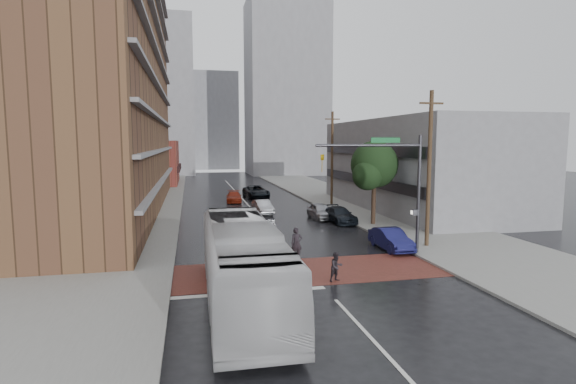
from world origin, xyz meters
TOP-DOWN VIEW (x-y plane):
  - ground at (0.00, 0.00)m, footprint 160.00×160.00m
  - crosswalk at (0.00, 0.50)m, footprint 14.00×5.00m
  - sidewalk_west at (-11.50, 25.00)m, footprint 9.00×90.00m
  - sidewalk_east at (11.50, 25.00)m, footprint 9.00×90.00m
  - apartment_block at (-14.00, 24.00)m, footprint 10.00×44.00m
  - storefront_west at (-12.00, 54.00)m, footprint 8.00×16.00m
  - building_east at (16.50, 20.00)m, footprint 11.00×26.00m
  - distant_tower_west at (-14.00, 78.00)m, footprint 18.00×16.00m
  - distant_tower_east at (14.00, 72.00)m, footprint 16.00×14.00m
  - distant_tower_center at (0.00, 95.00)m, footprint 12.00×10.00m
  - street_tree at (8.52, 12.03)m, footprint 4.20×4.10m
  - signal_mast at (5.85, 2.50)m, footprint 6.50×0.30m
  - utility_pole_near at (8.80, 4.00)m, footprint 1.60×0.26m
  - utility_pole_far at (8.80, 24.00)m, footprint 1.60×0.26m
  - transit_bus at (-3.97, -3.62)m, footprint 3.07×12.49m
  - pedestrian_a at (-0.08, 3.00)m, footprint 0.70×0.49m
  - pedestrian_b at (0.86, -1.50)m, footprint 0.86×0.76m
  - car_travel_a at (-1.55, 12.91)m, footprint 1.78×4.01m
  - car_travel_b at (0.62, 19.82)m, footprint 1.70×4.05m
  - car_travel_c at (-1.26, 28.76)m, footprint 1.99×4.28m
  - suv_travel at (1.78, 32.18)m, footprint 3.01×5.66m
  - car_parked_near at (6.30, 4.00)m, footprint 1.50×4.11m
  - car_parked_mid at (6.22, 13.83)m, footprint 2.22×4.65m
  - car_parked_far at (5.20, 16.00)m, footprint 1.80×4.17m

SIDE VIEW (x-z plane):
  - ground at x=0.00m, z-range 0.00..0.00m
  - crosswalk at x=0.00m, z-range 0.00..0.02m
  - sidewalk_west at x=-11.50m, z-range 0.00..0.15m
  - sidewalk_east at x=11.50m, z-range 0.00..0.15m
  - car_travel_c at x=-1.26m, z-range 0.00..1.21m
  - car_travel_b at x=0.62m, z-range 0.00..1.30m
  - car_parked_mid at x=6.22m, z-range 0.00..1.31m
  - car_travel_a at x=-1.55m, z-range 0.00..1.34m
  - car_parked_near at x=6.30m, z-range 0.00..1.35m
  - car_parked_far at x=5.20m, z-range 0.00..1.40m
  - pedestrian_b at x=0.86m, z-range 0.00..1.46m
  - suv_travel at x=1.78m, z-range 0.00..1.52m
  - pedestrian_a at x=-0.08m, z-range 0.00..1.85m
  - transit_bus at x=-3.97m, z-range 0.00..3.47m
  - storefront_west at x=-12.00m, z-range 0.00..7.00m
  - building_east at x=16.50m, z-range 0.00..9.00m
  - signal_mast at x=5.85m, z-range 1.13..8.33m
  - street_tree at x=8.52m, z-range 1.28..8.18m
  - utility_pole_near at x=8.80m, z-range 0.14..10.14m
  - utility_pole_far at x=8.80m, z-range 0.14..10.14m
  - distant_tower_center at x=0.00m, z-range 0.00..24.00m
  - apartment_block at x=-14.00m, z-range 0.00..28.00m
  - distant_tower_west at x=-14.00m, z-range 0.00..32.00m
  - distant_tower_east at x=14.00m, z-range 0.00..36.00m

